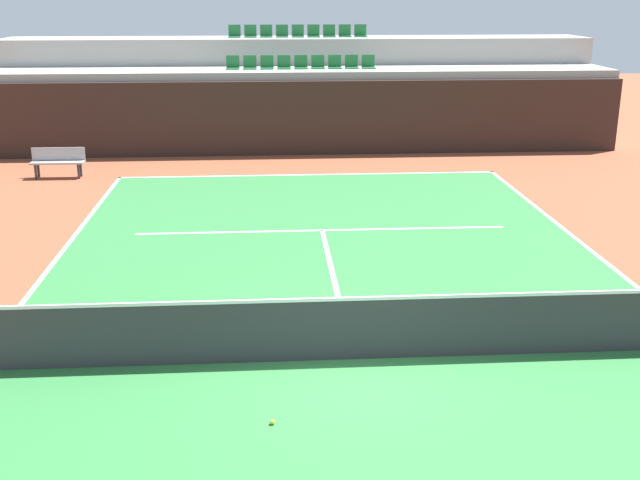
# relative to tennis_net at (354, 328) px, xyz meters

# --- Properties ---
(ground_plane) EXTENTS (80.00, 80.00, 0.00)m
(ground_plane) POSITION_rel_tennis_net_xyz_m (0.00, 0.00, -0.51)
(ground_plane) COLOR brown
(court_surface) EXTENTS (11.00, 24.00, 0.01)m
(court_surface) POSITION_rel_tennis_net_xyz_m (0.00, 0.00, -0.50)
(court_surface) COLOR #2D7238
(court_surface) RESTS_ON ground_plane
(baseline_far) EXTENTS (11.00, 0.10, 0.00)m
(baseline_far) POSITION_rel_tennis_net_xyz_m (0.00, 11.95, -0.50)
(baseline_far) COLOR white
(baseline_far) RESTS_ON court_surface
(service_line_far) EXTENTS (8.26, 0.10, 0.00)m
(service_line_far) POSITION_rel_tennis_net_xyz_m (0.00, 6.40, -0.50)
(service_line_far) COLOR white
(service_line_far) RESTS_ON court_surface
(centre_service_line) EXTENTS (0.10, 6.40, 0.00)m
(centre_service_line) POSITION_rel_tennis_net_xyz_m (0.00, 3.20, -0.50)
(centre_service_line) COLOR white
(centre_service_line) RESTS_ON court_surface
(back_wall) EXTENTS (20.98, 0.30, 2.38)m
(back_wall) POSITION_rel_tennis_net_xyz_m (0.00, 15.03, 0.68)
(back_wall) COLOR black
(back_wall) RESTS_ON ground_plane
(stands_tier_lower) EXTENTS (20.98, 2.40, 2.64)m
(stands_tier_lower) POSITION_rel_tennis_net_xyz_m (0.00, 16.38, 0.81)
(stands_tier_lower) COLOR #9E9E99
(stands_tier_lower) RESTS_ON ground_plane
(stands_tier_upper) EXTENTS (20.98, 2.40, 3.54)m
(stands_tier_upper) POSITION_rel_tennis_net_xyz_m (0.00, 18.78, 1.26)
(stands_tier_upper) COLOR #9E9E99
(stands_tier_upper) RESTS_ON ground_plane
(seating_row_lower) EXTENTS (5.02, 0.44, 0.44)m
(seating_row_lower) POSITION_rel_tennis_net_xyz_m (0.00, 16.48, 2.25)
(seating_row_lower) COLOR #1E6633
(seating_row_lower) RESTS_ON stands_tier_lower
(seating_row_upper) EXTENTS (5.02, 0.44, 0.44)m
(seating_row_upper) POSITION_rel_tennis_net_xyz_m (0.00, 18.88, 3.15)
(seating_row_upper) COLOR #1E6633
(seating_row_upper) RESTS_ON stands_tier_upper
(tennis_net) EXTENTS (11.08, 0.08, 1.07)m
(tennis_net) POSITION_rel_tennis_net_xyz_m (0.00, 0.00, 0.00)
(tennis_net) COLOR black
(tennis_net) RESTS_ON court_surface
(player_bench) EXTENTS (1.50, 0.40, 0.85)m
(player_bench) POSITION_rel_tennis_net_xyz_m (-7.20, 12.17, -0.00)
(player_bench) COLOR #99999E
(player_bench) RESTS_ON ground_plane
(tennis_ball_0) EXTENTS (0.07, 0.07, 0.07)m
(tennis_ball_0) POSITION_rel_tennis_net_xyz_m (-1.19, -1.72, -0.47)
(tennis_ball_0) COLOR #CCE033
(tennis_ball_0) RESTS_ON court_surface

